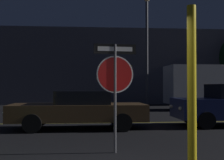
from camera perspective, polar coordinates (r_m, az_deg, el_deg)
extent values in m
cube|color=gold|center=(12.49, -4.27, -7.85)|extent=(39.99, 0.12, 0.01)
cylinder|color=#4C4C51|center=(6.86, 0.56, -3.36)|extent=(0.06, 0.06, 2.39)
cylinder|color=white|center=(6.86, 0.56, 1.03)|extent=(0.82, 0.09, 0.82)
cylinder|color=#B71414|center=(6.86, 0.56, 1.03)|extent=(0.76, 0.09, 0.76)
cube|color=black|center=(6.91, 0.56, 5.69)|extent=(0.95, 0.12, 0.22)
cube|color=white|center=(6.91, 0.56, 5.69)|extent=(0.78, 0.11, 0.10)
cylinder|color=yellow|center=(4.71, 14.38, -2.74)|extent=(0.13, 0.13, 2.65)
cube|color=brown|center=(10.78, -6.20, -5.85)|extent=(4.60, 1.83, 0.55)
cube|color=black|center=(10.75, -5.46, -3.19)|extent=(1.85, 1.54, 0.45)
cylinder|color=black|center=(10.07, -14.43, -7.73)|extent=(0.60, 0.21, 0.60)
cylinder|color=black|center=(11.74, -13.17, -6.79)|extent=(0.60, 0.21, 0.60)
cylinder|color=black|center=(10.05, 1.96, -7.78)|extent=(0.60, 0.21, 0.60)
cylinder|color=black|center=(11.72, 0.84, -6.83)|extent=(0.60, 0.21, 0.60)
sphere|color=#F4EFCC|center=(10.51, -19.06, -5.76)|extent=(0.14, 0.14, 0.14)
sphere|color=#F4EFCC|center=(11.57, -17.80, -5.34)|extent=(0.14, 0.14, 0.14)
cylinder|color=black|center=(11.05, 16.88, -7.13)|extent=(0.60, 0.20, 0.60)
cylinder|color=black|center=(12.73, 13.92, -6.35)|extent=(0.60, 0.20, 0.60)
sphere|color=#F4EFCC|center=(11.06, 12.38, -5.10)|extent=(0.14, 0.14, 0.14)
sphere|color=#F4EFCC|center=(12.16, 10.79, -4.75)|extent=(0.14, 0.14, 0.14)
cube|color=silver|center=(19.94, 15.00, -0.81)|extent=(3.53, 2.33, 2.34)
cylinder|color=black|center=(20.77, 12.34, -4.01)|extent=(0.85, 0.30, 0.84)
cylinder|color=black|center=(18.73, 14.45, -4.31)|extent=(0.85, 0.30, 0.84)
cylinder|color=#4C4C51|center=(19.43, 6.39, 4.45)|extent=(0.16, 0.16, 6.71)
cube|color=#4C4C56|center=(26.93, 1.63, 2.32)|extent=(27.54, 3.77, 6.20)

